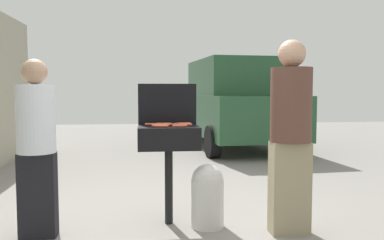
# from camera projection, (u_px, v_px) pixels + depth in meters

# --- Properties ---
(ground_plane) EXTENTS (24.00, 24.00, 0.00)m
(ground_plane) POSITION_uv_depth(u_px,v_px,m) (162.00, 221.00, 4.15)
(ground_plane) COLOR gray
(bbq_grill) EXTENTS (0.60, 0.44, 0.98)m
(bbq_grill) POSITION_uv_depth(u_px,v_px,m) (169.00, 141.00, 4.01)
(bbq_grill) COLOR black
(bbq_grill) RESTS_ON ground
(grill_lid_open) EXTENTS (0.60, 0.05, 0.42)m
(grill_lid_open) POSITION_uv_depth(u_px,v_px,m) (167.00, 104.00, 4.20)
(grill_lid_open) COLOR black
(grill_lid_open) RESTS_ON bbq_grill
(hot_dog_0) EXTENTS (0.13, 0.03, 0.03)m
(hot_dog_0) POSITION_uv_depth(u_px,v_px,m) (163.00, 124.00, 4.11)
(hot_dog_0) COLOR #B74C33
(hot_dog_0) RESTS_ON bbq_grill
(hot_dog_1) EXTENTS (0.13, 0.03, 0.03)m
(hot_dog_1) POSITION_uv_depth(u_px,v_px,m) (163.00, 125.00, 3.99)
(hot_dog_1) COLOR #C6593D
(hot_dog_1) RESTS_ON bbq_grill
(hot_dog_2) EXTENTS (0.13, 0.04, 0.03)m
(hot_dog_2) POSITION_uv_depth(u_px,v_px,m) (181.00, 126.00, 3.90)
(hot_dog_2) COLOR #C6593D
(hot_dog_2) RESTS_ON bbq_grill
(hot_dog_3) EXTENTS (0.13, 0.03, 0.03)m
(hot_dog_3) POSITION_uv_depth(u_px,v_px,m) (179.00, 126.00, 3.86)
(hot_dog_3) COLOR #B74C33
(hot_dog_3) RESTS_ON bbq_grill
(hot_dog_4) EXTENTS (0.13, 0.04, 0.03)m
(hot_dog_4) POSITION_uv_depth(u_px,v_px,m) (186.00, 125.00, 4.02)
(hot_dog_4) COLOR #C6593D
(hot_dog_4) RESTS_ON bbq_grill
(hot_dog_5) EXTENTS (0.13, 0.03, 0.03)m
(hot_dog_5) POSITION_uv_depth(u_px,v_px,m) (162.00, 126.00, 3.84)
(hot_dog_5) COLOR #AD4228
(hot_dog_5) RESTS_ON bbq_grill
(hot_dog_6) EXTENTS (0.13, 0.03, 0.03)m
(hot_dog_6) POSITION_uv_depth(u_px,v_px,m) (158.00, 126.00, 3.89)
(hot_dog_6) COLOR #C6593D
(hot_dog_6) RESTS_ON bbq_grill
(hot_dog_7) EXTENTS (0.13, 0.04, 0.03)m
(hot_dog_7) POSITION_uv_depth(u_px,v_px,m) (152.00, 124.00, 4.05)
(hot_dog_7) COLOR #B74C33
(hot_dog_7) RESTS_ON bbq_grill
(hot_dog_8) EXTENTS (0.13, 0.03, 0.03)m
(hot_dog_8) POSITION_uv_depth(u_px,v_px,m) (184.00, 124.00, 4.13)
(hot_dog_8) COLOR #C6593D
(hot_dog_8) RESTS_ON bbq_grill
(hot_dog_9) EXTENTS (0.13, 0.03, 0.03)m
(hot_dog_9) POSITION_uv_depth(u_px,v_px,m) (171.00, 124.00, 4.05)
(hot_dog_9) COLOR #B74C33
(hot_dog_9) RESTS_ON bbq_grill
(hot_dog_10) EXTENTS (0.13, 0.03, 0.03)m
(hot_dog_10) POSITION_uv_depth(u_px,v_px,m) (165.00, 124.00, 4.08)
(hot_dog_10) COLOR #B74C33
(hot_dog_10) RESTS_ON bbq_grill
(hot_dog_11) EXTENTS (0.13, 0.03, 0.03)m
(hot_dog_11) POSITION_uv_depth(u_px,v_px,m) (159.00, 125.00, 3.93)
(hot_dog_11) COLOR #C6593D
(hot_dog_11) RESTS_ON bbq_grill
(hot_dog_12) EXTENTS (0.13, 0.03, 0.03)m
(hot_dog_12) POSITION_uv_depth(u_px,v_px,m) (181.00, 124.00, 4.09)
(hot_dog_12) COLOR #B74C33
(hot_dog_12) RESTS_ON bbq_grill
(propane_tank) EXTENTS (0.32, 0.32, 0.62)m
(propane_tank) POSITION_uv_depth(u_px,v_px,m) (207.00, 194.00, 3.94)
(propane_tank) COLOR silver
(propane_tank) RESTS_ON ground
(person_left) EXTENTS (0.34, 0.34, 1.61)m
(person_left) POSITION_uv_depth(u_px,v_px,m) (36.00, 142.00, 3.63)
(person_left) COLOR black
(person_left) RESTS_ON ground
(person_right) EXTENTS (0.38, 0.38, 1.79)m
(person_right) POSITION_uv_depth(u_px,v_px,m) (291.00, 130.00, 3.72)
(person_right) COLOR gray
(person_right) RESTS_ON ground
(parked_minivan) EXTENTS (2.35, 4.55, 2.02)m
(parked_minivan) POSITION_uv_depth(u_px,v_px,m) (234.00, 103.00, 9.54)
(parked_minivan) COLOR #234C2D
(parked_minivan) RESTS_ON ground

